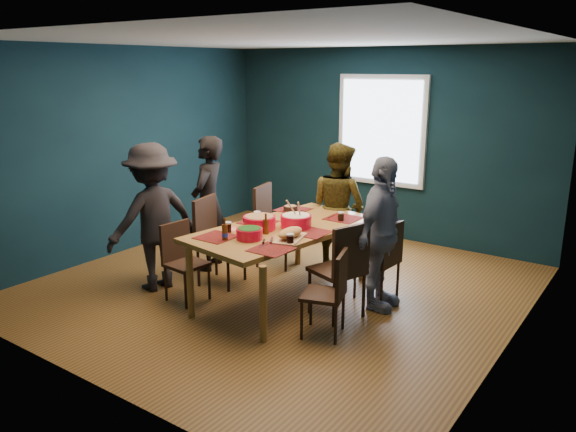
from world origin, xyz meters
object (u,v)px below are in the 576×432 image
at_px(dining_table, 283,234).
at_px(bowl_salad, 259,222).
at_px(person_back, 339,206).
at_px(bowl_herbs, 250,233).
at_px(chair_right_near, 332,288).
at_px(cutting_board, 290,234).
at_px(person_near_left, 153,217).
at_px(bowl_dumpling, 296,221).
at_px(chair_right_far, 384,255).
at_px(person_right, 381,234).
at_px(person_far_left, 208,203).
at_px(chair_left_far, 271,219).
at_px(chair_right_mid, 343,264).
at_px(chair_left_mid, 214,234).
at_px(chair_left_near, 181,255).

height_order(dining_table, bowl_salad, bowl_salad).
bearing_deg(person_back, bowl_herbs, 101.89).
bearing_deg(chair_right_near, bowl_salad, 146.98).
distance_m(person_back, cutting_board, 1.50).
height_order(person_near_left, bowl_dumpling, person_near_left).
bearing_deg(chair_right_far, person_right, -70.51).
relative_size(person_far_left, bowl_dumpling, 4.98).
xyz_separation_m(chair_left_far, chair_right_near, (1.65, -1.27, -0.11)).
bearing_deg(person_back, person_far_left, 49.04).
xyz_separation_m(chair_right_mid, person_near_left, (-2.14, -0.50, 0.25)).
distance_m(person_near_left, bowl_herbs, 1.31).
bearing_deg(bowl_salad, chair_right_far, 34.84).
height_order(chair_right_far, person_far_left, person_far_left).
distance_m(chair_left_far, person_back, 0.87).
height_order(chair_left_far, person_far_left, person_far_left).
distance_m(chair_left_mid, chair_left_near, 0.57).
relative_size(chair_left_far, bowl_salad, 2.93).
distance_m(chair_right_mid, person_near_left, 2.21).
bearing_deg(chair_left_near, bowl_dumpling, 42.44).
bearing_deg(bowl_salad, chair_right_mid, 5.19).
bearing_deg(chair_right_mid, bowl_dumpling, -175.59).
bearing_deg(person_near_left, chair_left_mid, 152.66).
relative_size(dining_table, cutting_board, 3.99).
xyz_separation_m(chair_left_mid, person_right, (1.88, 0.45, 0.21)).
height_order(dining_table, chair_left_mid, chair_left_mid).
bearing_deg(bowl_salad, chair_left_near, -146.30).
bearing_deg(bowl_salad, chair_left_mid, 172.82).
height_order(chair_left_near, bowl_salad, bowl_salad).
relative_size(chair_left_far, chair_right_far, 1.17).
bearing_deg(bowl_dumpling, chair_left_near, -142.80).
height_order(person_back, person_near_left, person_near_left).
bearing_deg(chair_left_mid, bowl_salad, -18.47).
bearing_deg(person_far_left, cutting_board, 50.72).
bearing_deg(person_back, chair_left_mid, 67.43).
bearing_deg(chair_left_mid, chair_right_near, -23.55).
bearing_deg(person_near_left, chair_right_mid, 116.53).
xyz_separation_m(chair_right_near, person_back, (-0.90, 1.66, 0.30)).
distance_m(chair_right_mid, bowl_salad, 1.01).
relative_size(bowl_salad, bowl_dumpling, 1.04).
xyz_separation_m(chair_left_mid, person_far_left, (-0.38, 0.33, 0.24)).
height_order(chair_left_mid, person_near_left, person_near_left).
relative_size(chair_left_near, person_near_left, 0.51).
xyz_separation_m(chair_left_near, person_right, (1.83, 1.00, 0.31)).
bearing_deg(chair_left_mid, person_near_left, -142.01).
xyz_separation_m(chair_left_mid, bowl_dumpling, (1.01, 0.18, 0.28)).
xyz_separation_m(chair_right_far, bowl_dumpling, (-0.81, -0.48, 0.36)).
xyz_separation_m(bowl_salad, cutting_board, (0.47, -0.11, -0.02)).
bearing_deg(bowl_herbs, person_far_left, 148.85).
bearing_deg(chair_left_near, bowl_herbs, 14.31).
height_order(person_far_left, person_near_left, person_near_left).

